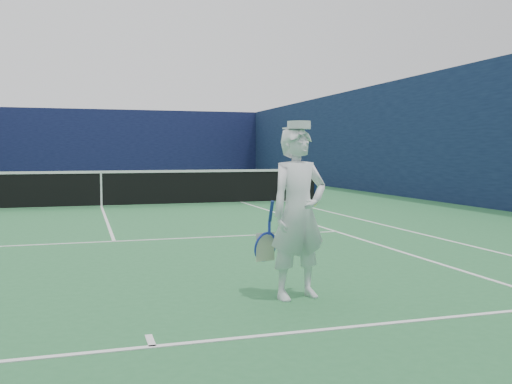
{
  "coord_description": "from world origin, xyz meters",
  "views": [
    {
      "loc": [
        -0.5,
        -16.27,
        1.51
      ],
      "look_at": [
        1.63,
        -9.31,
        1.01
      ],
      "focal_mm": 40.0,
      "sensor_mm": 36.0,
      "label": 1
    }
  ],
  "objects": [
    {
      "name": "windscreen_fence",
      "position": [
        0.0,
        0.0,
        2.0
      ],
      "size": [
        20.12,
        36.12,
        4.0
      ],
      "color": "#0F1338",
      "rests_on": "ground"
    },
    {
      "name": "court_markings",
      "position": [
        0.0,
        0.0,
        0.0
      ],
      "size": [
        11.03,
        23.83,
        0.01
      ],
      "color": "white",
      "rests_on": "ground"
    },
    {
      "name": "ground",
      "position": [
        0.0,
        0.0,
        0.0
      ],
      "size": [
        80.0,
        80.0,
        0.0
      ],
      "primitive_type": "plane",
      "color": "#296E3C",
      "rests_on": "ground"
    },
    {
      "name": "tennis_player",
      "position": [
        1.63,
        -10.81,
        0.89
      ],
      "size": [
        0.83,
        0.55,
        1.83
      ],
      "rotation": [
        0.0,
        0.0,
        0.2
      ],
      "color": "white",
      "rests_on": "ground"
    },
    {
      "name": "tennis_net",
      "position": [
        0.0,
        0.0,
        0.55
      ],
      "size": [
        12.88,
        0.09,
        1.07
      ],
      "color": "#141E4C",
      "rests_on": "ground"
    }
  ]
}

